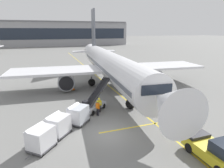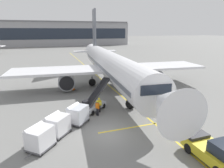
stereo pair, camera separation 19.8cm
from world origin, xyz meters
The scene contains 13 objects.
ground_plane centered at (0.00, 0.00, 0.00)m, with size 600.00×600.00×0.00m, color slate.
parked_airplane centered at (5.26, 14.92, 3.53)m, with size 31.76×41.87×13.82m.
belt_loader centered at (0.17, 5.94, 0.92)m, with size 4.65×4.36×3.38m.
baggage_cart_lead centered at (-2.22, 3.06, 1.00)m, with size 2.52×2.57×1.91m.
baggage_cart_second centered at (-4.28, 1.39, 1.00)m, with size 2.52×2.57×1.91m.
baggage_cart_third centered at (-5.72, -0.40, 1.00)m, with size 2.52×2.57×1.91m.
pushback_tug centered at (5.93, -6.07, 0.83)m, with size 2.18×4.43×1.83m.
ground_crew_by_loader centered at (0.14, 4.20, 1.00)m, with size 0.38×0.52×1.74m.
ground_crew_by_carts centered at (0.54, 4.99, 1.00)m, with size 0.57×0.29×1.74m.
safety_cone_engine_keepout centered at (-1.01, 14.65, 0.37)m, with size 0.68×0.68×0.76m.
apron_guidance_line_lead_in centered at (5.06, 14.19, 0.00)m, with size 0.20×110.00×0.01m.
apron_guidance_line_stop_bar centered at (5.19, 0.44, 0.00)m, with size 12.00×0.20×0.01m.
terminal_building centered at (-13.10, 113.75, 7.15)m, with size 120.09×18.70×14.40m.
Camera 2 is at (-4.76, -15.07, 9.04)m, focal length 31.32 mm.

